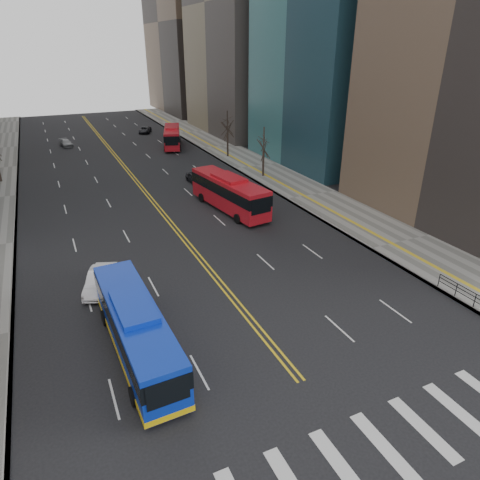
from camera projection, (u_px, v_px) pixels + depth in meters
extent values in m
plane|color=black|center=(363.00, 456.00, 18.67)|extent=(220.00, 220.00, 0.00)
cube|color=slate|center=(256.00, 166.00, 62.38)|extent=(7.00, 130.00, 0.15)
cube|color=silver|center=(341.00, 467.00, 18.22)|extent=(0.70, 4.00, 0.01)
cube|color=silver|center=(384.00, 447.00, 19.12)|extent=(0.70, 4.00, 0.01)
cube|color=silver|center=(423.00, 428.00, 20.02)|extent=(0.70, 4.00, 0.01)
cube|color=silver|center=(459.00, 412.00, 20.92)|extent=(0.70, 4.00, 0.01)
cube|color=gold|center=(121.00, 164.00, 63.90)|extent=(0.15, 100.00, 0.01)
cube|color=gold|center=(123.00, 163.00, 64.06)|extent=(0.15, 100.00, 0.01)
cube|color=#766951|center=(255.00, 4.00, 78.95)|extent=(20.00, 26.00, 46.00)
cube|color=brown|center=(193.00, 23.00, 105.77)|extent=(18.00, 30.00, 42.00)
cube|color=black|center=(476.00, 294.00, 28.58)|extent=(0.04, 6.00, 0.04)
cylinder|color=black|center=(475.00, 300.00, 28.79)|extent=(0.06, 0.06, 1.00)
cylinder|color=black|center=(456.00, 290.00, 30.03)|extent=(0.06, 0.06, 1.00)
cylinder|color=black|center=(439.00, 280.00, 31.26)|extent=(0.06, 0.06, 1.00)
cylinder|color=black|center=(263.00, 164.00, 56.99)|extent=(0.28, 0.28, 3.50)
cylinder|color=black|center=(228.00, 145.00, 66.82)|extent=(0.28, 0.28, 3.75)
cube|color=#0B29A8|center=(136.00, 328.00, 24.19)|extent=(2.81, 11.75, 2.76)
cube|color=black|center=(135.00, 320.00, 23.96)|extent=(2.87, 11.77, 1.00)
cube|color=#0B29A8|center=(134.00, 306.00, 23.57)|extent=(2.08, 4.15, 0.40)
cube|color=gold|center=(138.00, 345.00, 24.69)|extent=(2.87, 11.77, 0.35)
cylinder|color=black|center=(133.00, 396.00, 21.18)|extent=(0.33, 1.01, 1.00)
cylinder|color=black|center=(180.00, 381.00, 22.17)|extent=(0.33, 1.01, 1.00)
cylinder|color=black|center=(105.00, 318.00, 27.24)|extent=(0.33, 1.01, 1.00)
cylinder|color=black|center=(142.00, 308.00, 28.23)|extent=(0.33, 1.01, 1.00)
cube|color=red|center=(229.00, 193.00, 45.53)|extent=(4.29, 12.09, 3.09)
cube|color=black|center=(229.00, 188.00, 45.29)|extent=(4.36, 12.11, 1.10)
cube|color=red|center=(229.00, 178.00, 44.84)|extent=(2.70, 4.40, 0.40)
cylinder|color=black|center=(238.00, 219.00, 42.57)|extent=(0.44, 1.03, 1.00)
cylinder|color=black|center=(260.00, 213.00, 43.89)|extent=(0.44, 1.03, 1.00)
cylinder|color=black|center=(202.00, 198.00, 48.35)|extent=(0.44, 1.03, 1.00)
cylinder|color=black|center=(222.00, 194.00, 49.67)|extent=(0.44, 1.03, 1.00)
cube|color=red|center=(172.00, 136.00, 73.67)|extent=(5.59, 11.13, 2.82)
cube|color=black|center=(172.00, 133.00, 73.44)|extent=(5.65, 11.17, 1.01)
cube|color=red|center=(172.00, 128.00, 73.04)|extent=(3.02, 4.23, 0.40)
cylinder|color=black|center=(165.00, 148.00, 70.91)|extent=(0.58, 1.04, 1.00)
cylinder|color=black|center=(180.00, 148.00, 71.21)|extent=(0.58, 1.04, 1.00)
cylinder|color=black|center=(166.00, 140.00, 77.18)|extent=(0.58, 1.04, 1.00)
cylinder|color=black|center=(180.00, 139.00, 77.48)|extent=(0.58, 1.04, 1.00)
imported|color=white|center=(100.00, 280.00, 31.04)|extent=(3.13, 4.82, 1.50)
imported|color=black|center=(195.00, 178.00, 55.06)|extent=(1.57, 3.72, 1.25)
imported|color=gray|center=(66.00, 143.00, 74.28)|extent=(2.36, 4.27, 1.17)
imported|color=black|center=(145.00, 130.00, 85.45)|extent=(3.55, 4.77, 1.20)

